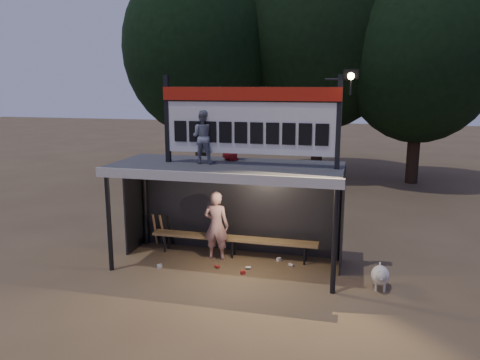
% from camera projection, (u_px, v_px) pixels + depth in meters
% --- Properties ---
extents(ground, '(80.00, 80.00, 0.00)m').
position_uv_depth(ground, '(227.00, 265.00, 10.62)').
color(ground, brown).
rests_on(ground, ground).
extents(player, '(0.61, 0.41, 1.62)m').
position_uv_depth(player, '(216.00, 225.00, 10.85)').
color(player, silver).
rests_on(player, ground).
extents(child_a, '(0.59, 0.47, 1.16)m').
position_uv_depth(child_a, '(203.00, 137.00, 10.16)').
color(child_a, gray).
rests_on(child_a, dugout_shelter).
extents(child_b, '(0.62, 0.59, 1.07)m').
position_uv_depth(child_b, '(231.00, 137.00, 10.60)').
color(child_b, '#AB1A1A').
rests_on(child_b, dugout_shelter).
extents(dugout_shelter, '(5.10, 2.08, 2.32)m').
position_uv_depth(dugout_shelter, '(230.00, 183.00, 10.48)').
color(dugout_shelter, '#39393C').
rests_on(dugout_shelter, ground).
extents(scoreboard_assembly, '(4.10, 0.27, 1.99)m').
position_uv_depth(scoreboard_assembly, '(252.00, 118.00, 9.80)').
color(scoreboard_assembly, black).
rests_on(scoreboard_assembly, dugout_shelter).
extents(bench, '(4.00, 0.35, 0.48)m').
position_uv_depth(bench, '(233.00, 239.00, 11.05)').
color(bench, '#987648').
rests_on(bench, ground).
extents(tree_left, '(6.46, 6.46, 9.27)m').
position_uv_depth(tree_left, '(199.00, 48.00, 19.95)').
color(tree_left, '#2E2114').
rests_on(tree_left, ground).
extents(tree_mid, '(7.22, 7.22, 10.36)m').
position_uv_depth(tree_mid, '(321.00, 33.00, 20.06)').
color(tree_mid, '#312216').
rests_on(tree_mid, ground).
extents(tree_right, '(6.08, 6.08, 8.72)m').
position_uv_depth(tree_right, '(421.00, 54.00, 18.36)').
color(tree_right, '#302015').
rests_on(tree_right, ground).
extents(dog, '(0.36, 0.81, 0.49)m').
position_uv_depth(dog, '(380.00, 275.00, 9.34)').
color(dog, white).
rests_on(dog, ground).
extents(bats, '(0.47, 0.32, 0.84)m').
position_uv_depth(bats, '(162.00, 230.00, 11.77)').
color(bats, olive).
rests_on(bats, ground).
extents(litter, '(2.97, 1.17, 0.08)m').
position_uv_depth(litter, '(239.00, 266.00, 10.44)').
color(litter, '#B6291F').
rests_on(litter, ground).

